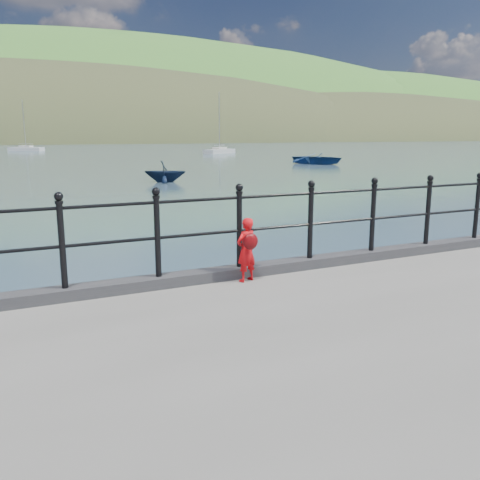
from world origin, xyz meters
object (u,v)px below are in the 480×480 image
child (247,249)px  sailboat_far (220,151)px  railing (200,224)px  launch_navy (165,171)px  launch_blue (318,158)px  sailboat_deep (26,149)px

child → sailboat_far: size_ratio=0.09×
railing → launch_navy: size_ratio=6.97×
launch_navy → sailboat_far: bearing=-0.2°
launch_blue → sailboat_far: (2.14, 30.36, -0.22)m
sailboat_deep → launch_navy: bearing=-51.3°
child → launch_blue: child is taller
sailboat_far → sailboat_deep: 36.83m
launch_blue → launch_navy: size_ratio=2.11×
child → launch_blue: size_ratio=0.16×
child → sailboat_far: (29.00, 68.09, -1.12)m
railing → sailboat_deep: size_ratio=1.98×
child → launch_navy: bearing=-123.8°
sailboat_deep → sailboat_far: bearing=-8.5°
child → launch_blue: (26.85, 37.73, -0.89)m
launch_navy → child: bearing=-167.5°
sailboat_deep → launch_blue: bearing=-31.2°
sailboat_deep → railing: bearing=-56.8°
launch_blue → railing: bearing=-150.0°
child → sailboat_far: sailboat_far is taller
sailboat_far → railing: bearing=-148.4°
child → launch_navy: child is taller
child → launch_navy: (6.72, 25.29, -0.78)m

